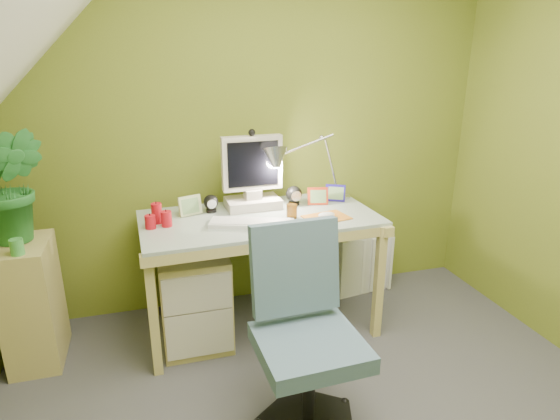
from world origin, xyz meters
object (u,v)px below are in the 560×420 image
object	(u,v)px
desk_lamp	(320,153)
side_ledge	(32,303)
task_chair	(310,344)
radiator	(361,262)
desk	(260,273)
potted_plant	(12,186)
monitor	(252,166)

from	to	relation	value
desk_lamp	side_ledge	xyz separation A→B (m)	(-1.77, -0.16, -0.72)
desk_lamp	side_ledge	world-z (taller)	desk_lamp
task_chair	radiator	world-z (taller)	task_chair
side_ledge	radiator	xyz separation A→B (m)	(2.16, 0.26, -0.14)
desk	radiator	xyz separation A→B (m)	(0.84, 0.28, -0.16)
side_ledge	desk	bearing A→B (deg)	-0.79
potted_plant	radiator	distance (m)	2.32
monitor	potted_plant	distance (m)	1.33
desk	side_ledge	xyz separation A→B (m)	(-1.32, 0.02, -0.02)
desk_lamp	potted_plant	world-z (taller)	desk_lamp
desk	potted_plant	size ratio (longest dim) A/B	2.29
desk	monitor	size ratio (longest dim) A/B	2.60
side_ledge	potted_plant	distance (m)	0.67
desk	potted_plant	world-z (taller)	potted_plant
monitor	desk_lamp	xyz separation A→B (m)	(0.45, 0.00, 0.05)
desk	task_chair	size ratio (longest dim) A/B	1.50
potted_plant	radiator	bearing A→B (deg)	5.60
desk	desk_lamp	bearing A→B (deg)	19.32
potted_plant	desk_lamp	bearing A→B (deg)	3.61
side_ledge	task_chair	xyz separation A→B (m)	(1.32, -0.95, 0.11)
desk	task_chair	bearing A→B (deg)	-92.54
potted_plant	task_chair	size ratio (longest dim) A/B	0.66
side_ledge	task_chair	size ratio (longest dim) A/B	0.77
task_chair	potted_plant	bearing A→B (deg)	140.67
desk_lamp	task_chair	size ratio (longest dim) A/B	0.69
side_ledge	task_chair	world-z (taller)	task_chair
radiator	potted_plant	bearing A→B (deg)	177.03
potted_plant	side_ledge	bearing A→B (deg)	-90.00
side_ledge	potted_plant	xyz separation A→B (m)	(0.00, 0.05, 0.67)
potted_plant	task_chair	bearing A→B (deg)	-37.14
side_ledge	task_chair	bearing A→B (deg)	-35.74
monitor	radiator	distance (m)	1.17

